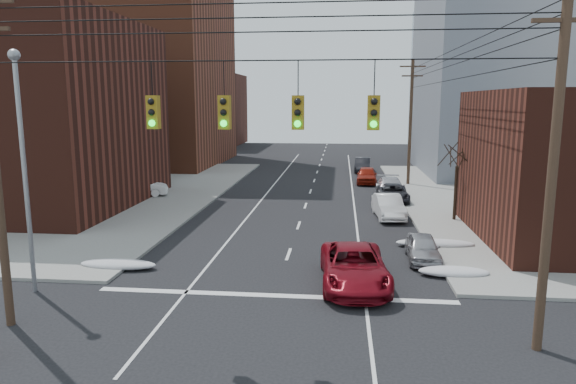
% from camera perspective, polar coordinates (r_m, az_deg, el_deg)
% --- Properties ---
extents(building_brick_tall, '(24.00, 20.00, 30.00)m').
position_cam_1_polar(building_brick_tall, '(66.21, -18.46, 16.11)').
color(building_brick_tall, brown).
rests_on(building_brick_tall, ground).
extents(building_brick_far, '(22.00, 18.00, 12.00)m').
position_cam_1_polar(building_brick_far, '(90.80, -12.52, 8.90)').
color(building_brick_far, '#481E15').
rests_on(building_brick_far, ground).
extents(building_office, '(22.00, 20.00, 25.00)m').
position_cam_1_polar(building_office, '(59.72, 25.78, 13.94)').
color(building_office, gray).
rests_on(building_office, ground).
extents(building_glass, '(20.00, 18.00, 22.00)m').
position_cam_1_polar(building_glass, '(85.05, 21.03, 11.79)').
color(building_glass, gray).
rests_on(building_glass, ground).
extents(utility_pole_right, '(2.20, 0.28, 11.00)m').
position_cam_1_polar(utility_pole_right, '(16.44, 27.41, 3.18)').
color(utility_pole_right, '#473323').
rests_on(utility_pole_right, ground).
extents(utility_pole_far, '(2.20, 0.28, 11.00)m').
position_cam_1_polar(utility_pole_far, '(46.63, 13.45, 7.75)').
color(utility_pole_far, '#473323').
rests_on(utility_pole_far, ground).
extents(traffic_signals, '(17.00, 0.42, 2.02)m').
position_cam_1_polar(traffic_signals, '(15.37, -3.05, 9.07)').
color(traffic_signals, black).
rests_on(traffic_signals, ground).
extents(street_light, '(0.44, 0.44, 9.32)m').
position_cam_1_polar(street_light, '(21.88, -27.39, 3.97)').
color(street_light, gray).
rests_on(street_light, ground).
extents(bare_tree, '(2.09, 2.20, 4.93)m').
position_cam_1_polar(bare_tree, '(33.37, 18.13, 0.74)').
color(bare_tree, black).
rests_on(bare_tree, ground).
extents(snow_nw, '(3.50, 1.08, 0.42)m').
position_cam_1_polar(snow_nw, '(24.48, -18.36, -7.63)').
color(snow_nw, silver).
rests_on(snow_nw, ground).
extents(snow_ne, '(3.00, 1.08, 0.42)m').
position_cam_1_polar(snow_ne, '(23.40, 17.94, -8.43)').
color(snow_ne, silver).
rests_on(snow_ne, ground).
extents(snow_east_far, '(4.00, 1.08, 0.42)m').
position_cam_1_polar(snow_east_far, '(27.62, 16.03, -5.50)').
color(snow_east_far, silver).
rests_on(snow_east_far, ground).
extents(red_pickup, '(2.97, 5.84, 1.58)m').
position_cam_1_polar(red_pickup, '(21.28, 7.36, -8.22)').
color(red_pickup, maroon).
rests_on(red_pickup, ground).
extents(parked_car_a, '(1.58, 3.70, 1.25)m').
position_cam_1_polar(parked_car_a, '(25.11, 14.75, -6.02)').
color(parked_car_a, '#A0A0A4').
rests_on(parked_car_a, ground).
extents(parked_car_b, '(1.97, 4.65, 1.49)m').
position_cam_1_polar(parked_car_b, '(33.68, 11.10, -1.59)').
color(parked_car_b, white).
rests_on(parked_car_b, ground).
extents(parked_car_c, '(2.29, 4.80, 1.32)m').
position_cam_1_polar(parked_car_c, '(39.05, 11.58, -0.15)').
color(parked_car_c, black).
rests_on(parked_car_c, ground).
extents(parked_car_d, '(2.11, 5.17, 1.50)m').
position_cam_1_polar(parked_car_d, '(41.02, 11.32, 0.47)').
color(parked_car_d, '#AEADB2').
rests_on(parked_car_d, ground).
extents(parked_car_e, '(2.01, 4.51, 1.51)m').
position_cam_1_polar(parked_car_e, '(47.58, 8.74, 1.86)').
color(parked_car_e, maroon).
rests_on(parked_car_e, ground).
extents(parked_car_f, '(1.85, 4.63, 1.50)m').
position_cam_1_polar(parked_car_f, '(55.44, 8.28, 3.01)').
color(parked_car_f, black).
rests_on(parked_car_f, ground).
extents(lot_car_a, '(4.47, 2.56, 1.39)m').
position_cam_1_polar(lot_car_a, '(41.50, -16.14, 0.51)').
color(lot_car_a, silver).
rests_on(lot_car_a, sidewalk_nw).
extents(lot_car_b, '(5.96, 3.94, 1.52)m').
position_cam_1_polar(lot_car_b, '(41.75, -19.89, 0.45)').
color(lot_car_b, '#A9A9AD').
rests_on(lot_car_b, sidewalk_nw).
extents(lot_car_c, '(4.89, 2.13, 1.40)m').
position_cam_1_polar(lot_car_c, '(37.78, -23.57, -0.83)').
color(lot_car_c, black).
rests_on(lot_car_c, sidewalk_nw).
extents(lot_car_d, '(3.81, 1.67, 1.28)m').
position_cam_1_polar(lot_car_d, '(43.39, -19.62, 0.65)').
color(lot_car_d, '#BAB9BF').
rests_on(lot_car_d, sidewalk_nw).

